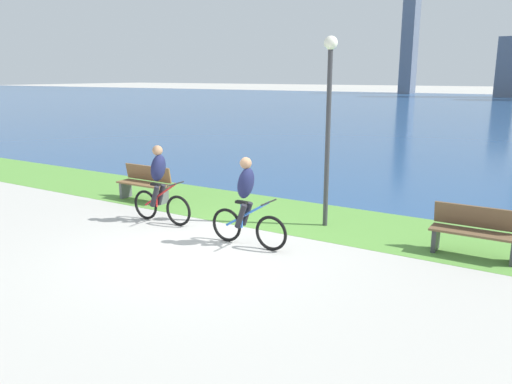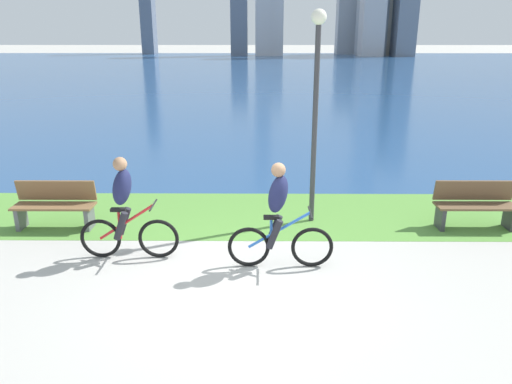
{
  "view_description": "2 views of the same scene",
  "coord_description": "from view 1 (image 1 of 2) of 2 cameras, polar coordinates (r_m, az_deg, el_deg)",
  "views": [
    {
      "loc": [
        5.52,
        -7.04,
        3.18
      ],
      "look_at": [
        0.64,
        0.83,
        1.02
      ],
      "focal_mm": 35.34,
      "sensor_mm": 36.0,
      "label": 1
    },
    {
      "loc": [
        0.25,
        -6.31,
        3.54
      ],
      "look_at": [
        0.19,
        1.56,
        0.95
      ],
      "focal_mm": 33.92,
      "sensor_mm": 36.0,
      "label": 2
    }
  ],
  "objects": [
    {
      "name": "bench_near_path",
      "position": [
        9.81,
        23.55,
        -4.17
      ],
      "size": [
        1.5,
        0.47,
        0.9
      ],
      "color": "brown",
      "rests_on": "ground"
    },
    {
      "name": "lamppost_tall",
      "position": [
        10.59,
        8.24,
        9.73
      ],
      "size": [
        0.28,
        0.28,
        3.95
      ],
      "color": "#38383D",
      "rests_on": "ground"
    },
    {
      "name": "grass_strip_bayside",
      "position": [
        11.85,
        2.8,
        -2.44
      ],
      "size": [
        120.0,
        2.68,
        0.01
      ],
      "primitive_type": "cube",
      "color": "#59933D",
      "rests_on": "ground"
    },
    {
      "name": "ground_plane",
      "position": [
        9.49,
        -5.97,
        -6.54
      ],
      "size": [
        300.0,
        300.0,
        0.0
      ],
      "primitive_type": "plane",
      "color": "#B2AFA8"
    },
    {
      "name": "cyclist_trailing",
      "position": [
        11.16,
        -10.87,
        0.79
      ],
      "size": [
        1.62,
        0.52,
        1.71
      ],
      "color": "black",
      "rests_on": "ground"
    },
    {
      "name": "bay_water_surface",
      "position": [
        52.74,
        26.03,
        8.36
      ],
      "size": [
        300.0,
        82.04,
        0.0
      ],
      "primitive_type": "cube",
      "color": "navy",
      "rests_on": "ground"
    },
    {
      "name": "bench_far_along_path",
      "position": [
        13.31,
        -12.47,
        0.97
      ],
      "size": [
        1.5,
        0.47,
        0.9
      ],
      "color": "brown",
      "rests_on": "ground"
    },
    {
      "name": "cyclist_lead",
      "position": [
        9.45,
        -1.07,
        -1.22
      ],
      "size": [
        1.66,
        0.52,
        1.71
      ],
      "color": "black",
      "rests_on": "ground"
    }
  ]
}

